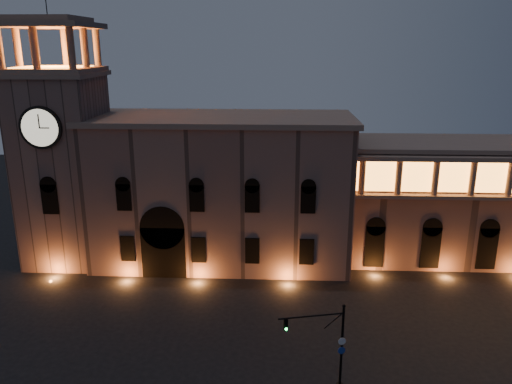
% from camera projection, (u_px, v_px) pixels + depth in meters
% --- Properties ---
extents(ground, '(160.00, 160.00, 0.00)m').
position_uv_depth(ground, '(218.00, 366.00, 41.06)').
color(ground, black).
rests_on(ground, ground).
extents(government_building, '(30.80, 12.80, 17.60)m').
position_uv_depth(government_building, '(221.00, 190.00, 59.69)').
color(government_building, '#7A5950').
rests_on(government_building, ground).
extents(clock_tower, '(9.80, 9.80, 32.40)m').
position_uv_depth(clock_tower, '(63.00, 159.00, 58.54)').
color(clock_tower, '#7A5950').
rests_on(clock_tower, ground).
extents(colonnade_wing, '(40.60, 11.50, 14.50)m').
position_uv_depth(colonnade_wing, '(502.00, 200.00, 60.47)').
color(colonnade_wing, brown).
rests_on(colonnade_wing, ground).
extents(traffic_light, '(5.13, 1.43, 7.18)m').
position_uv_depth(traffic_light, '(331.00, 346.00, 37.30)').
color(traffic_light, black).
rests_on(traffic_light, ground).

